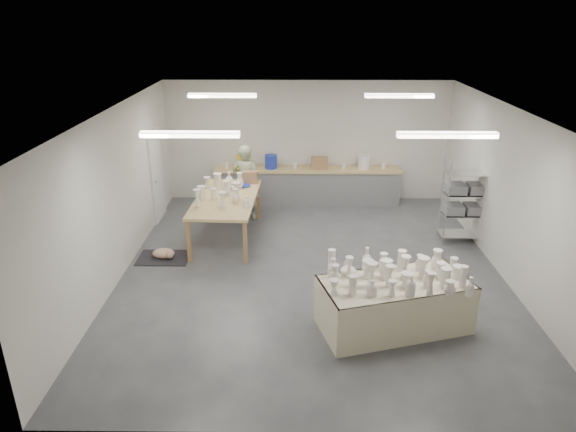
{
  "coord_description": "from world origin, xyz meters",
  "views": [
    {
      "loc": [
        -0.35,
        -8.58,
        4.56
      ],
      "look_at": [
        -0.44,
        0.13,
        1.05
      ],
      "focal_mm": 32.0,
      "sensor_mm": 36.0,
      "label": 1
    }
  ],
  "objects_px": {
    "work_table": "(228,195)",
    "red_stool": "(248,201)",
    "drying_table": "(394,301)",
    "potter": "(246,182)"
  },
  "relations": [
    {
      "from": "potter",
      "to": "drying_table",
      "type": "bearing_deg",
      "value": 135.53
    },
    {
      "from": "drying_table",
      "to": "work_table",
      "type": "xyz_separation_m",
      "value": [
        -2.93,
        3.41,
        0.49
      ]
    },
    {
      "from": "drying_table",
      "to": "work_table",
      "type": "height_order",
      "value": "work_table"
    },
    {
      "from": "drying_table",
      "to": "potter",
      "type": "height_order",
      "value": "potter"
    },
    {
      "from": "drying_table",
      "to": "potter",
      "type": "relative_size",
      "value": 1.38
    },
    {
      "from": "work_table",
      "to": "red_stool",
      "type": "height_order",
      "value": "work_table"
    },
    {
      "from": "potter",
      "to": "red_stool",
      "type": "distance_m",
      "value": 0.62
    },
    {
      "from": "work_table",
      "to": "red_stool",
      "type": "xyz_separation_m",
      "value": [
        0.3,
        1.3,
        -0.61
      ]
    },
    {
      "from": "work_table",
      "to": "potter",
      "type": "relative_size",
      "value": 1.42
    },
    {
      "from": "work_table",
      "to": "drying_table",
      "type": "bearing_deg",
      "value": -46.83
    }
  ]
}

